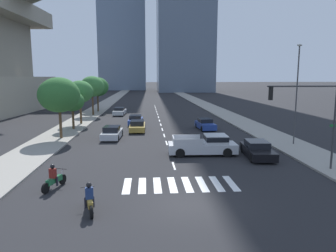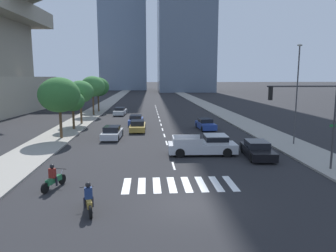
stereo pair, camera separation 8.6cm
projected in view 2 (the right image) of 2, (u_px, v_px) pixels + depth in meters
name	position (u px, v px, depth m)	size (l,w,h in m)	color
ground_plane	(185.00, 205.00, 15.79)	(800.00, 800.00, 0.00)	#232326
sidewalk_east	(238.00, 120.00, 46.12)	(4.00, 260.00, 0.15)	gray
sidewalk_west	(79.00, 122.00, 44.57)	(4.00, 260.00, 0.15)	gray
crosswalk_near	(179.00, 184.00, 18.76)	(6.75, 2.80, 0.01)	silver
lane_divider_center	(160.00, 121.00, 46.36)	(0.14, 50.00, 0.01)	silver
motorcycle_lead	(54.00, 179.00, 17.97)	(1.02, 2.12, 1.49)	black
motorcycle_trailing	(88.00, 200.00, 14.91)	(0.91, 2.18, 1.49)	black
pickup_truck	(205.00, 145.00, 25.89)	(5.67, 2.22, 1.67)	#B7BABF
sedan_blue_0	(136.00, 120.00, 42.53)	(1.95, 4.54, 1.30)	navy
sedan_silver_1	(120.00, 111.00, 53.12)	(2.05, 4.77, 1.32)	#B7BABF
sedan_silver_2	(112.00, 133.00, 32.69)	(2.01, 4.45, 1.34)	#B7BABF
sedan_blue_3	(206.00, 124.00, 38.54)	(2.02, 4.41, 1.32)	navy
sedan_black_4	(257.00, 150.00, 25.17)	(2.26, 4.87, 1.29)	black
sedan_gold_5	(138.00, 126.00, 37.27)	(1.86, 4.66, 1.30)	#B28E38
traffic_signal_near	(310.00, 109.00, 20.73)	(5.06, 0.28, 6.05)	#333335
street_lamp_east	(297.00, 88.00, 28.64)	(0.50, 0.24, 9.19)	#3F3F42
street_tree_nearest	(59.00, 95.00, 31.76)	(4.19, 4.19, 6.23)	#4C3823
street_tree_second	(73.00, 102.00, 37.49)	(2.81, 2.81, 4.56)	#4C3823
street_tree_third	(80.00, 92.00, 41.82)	(3.52, 3.52, 5.81)	#4C3823
street_tree_fourth	(93.00, 87.00, 51.44)	(3.98, 3.98, 6.41)	#4C3823
street_tree_fifth	(98.00, 87.00, 56.99)	(4.06, 4.06, 6.22)	#4C3823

